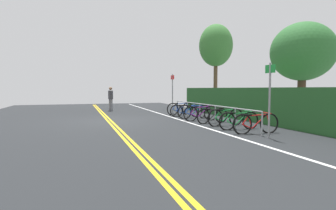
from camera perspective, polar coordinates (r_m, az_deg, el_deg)
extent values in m
cube|color=#232628|center=(12.75, -12.39, -3.37)|extent=(28.66, 13.58, 0.05)
cube|color=gold|center=(12.74, -12.75, -3.26)|extent=(25.79, 0.10, 0.00)
cube|color=gold|center=(12.76, -12.03, -3.24)|extent=(25.79, 0.10, 0.00)
cube|color=white|center=(13.47, 1.42, -2.80)|extent=(25.79, 0.12, 0.00)
cylinder|color=#9EA0A5|center=(15.58, 2.01, -0.54)|extent=(0.05, 0.05, 0.76)
cylinder|color=#9EA0A5|center=(14.17, 4.15, -0.95)|extent=(0.05, 0.05, 0.76)
cylinder|color=#9EA0A5|center=(12.79, 6.77, -1.46)|extent=(0.05, 0.05, 0.76)
cylinder|color=#9EA0A5|center=(11.44, 10.01, -2.07)|extent=(0.05, 0.05, 0.76)
cylinder|color=#9EA0A5|center=(10.14, 14.10, -2.84)|extent=(0.05, 0.05, 0.76)
cylinder|color=#9EA0A5|center=(8.91, 19.37, -3.80)|extent=(0.05, 0.05, 0.76)
cylinder|color=#9EA0A5|center=(12.08, 8.31, 0.06)|extent=(7.59, 0.04, 0.04)
torus|color=black|center=(15.44, 4.21, -0.77)|extent=(0.16, 0.72, 0.72)
torus|color=black|center=(14.97, 1.00, -0.90)|extent=(0.16, 0.72, 0.72)
cylinder|color=#1947B7|center=(15.25, 3.03, -0.51)|extent=(0.12, 0.56, 0.49)
cylinder|color=#1947B7|center=(15.21, 2.82, 0.29)|extent=(0.13, 0.66, 0.07)
cylinder|color=#1947B7|center=(15.09, 1.93, -0.61)|extent=(0.06, 0.17, 0.44)
cylinder|color=#1947B7|center=(15.05, 1.57, -1.16)|extent=(0.09, 0.36, 0.18)
cylinder|color=#1947B7|center=(15.01, 1.36, -0.35)|extent=(0.07, 0.25, 0.30)
cylinder|color=#1947B7|center=(15.41, 4.06, -0.20)|extent=(0.05, 0.14, 0.33)
cube|color=black|center=(15.05, 1.72, 0.31)|extent=(0.11, 0.21, 0.05)
cylinder|color=#1947B7|center=(15.37, 3.90, 0.57)|extent=(0.46, 0.09, 0.03)
torus|color=black|center=(14.23, 6.00, -1.25)|extent=(0.24, 0.66, 0.67)
torus|color=black|center=(14.11, 1.79, -1.27)|extent=(0.24, 0.66, 0.67)
cylinder|color=#1947B7|center=(14.17, 4.43, -0.95)|extent=(0.20, 0.58, 0.46)
cylinder|color=#1947B7|center=(14.14, 4.16, -0.14)|extent=(0.23, 0.70, 0.07)
cylinder|color=#1947B7|center=(14.13, 3.00, -1.01)|extent=(0.08, 0.17, 0.41)
cylinder|color=#1947B7|center=(14.13, 2.53, -1.55)|extent=(0.14, 0.37, 0.17)
cylinder|color=#1947B7|center=(14.11, 2.26, -0.74)|extent=(0.10, 0.26, 0.29)
cylinder|color=#1947B7|center=(14.21, 5.80, -0.66)|extent=(0.07, 0.14, 0.31)
cube|color=black|center=(14.11, 2.73, -0.08)|extent=(0.13, 0.21, 0.05)
cylinder|color=#1947B7|center=(14.19, 5.59, 0.13)|extent=(0.45, 0.15, 0.03)
torus|color=black|center=(13.55, 7.75, -1.41)|extent=(0.12, 0.72, 0.72)
torus|color=black|center=(13.22, 3.54, -1.50)|extent=(0.12, 0.72, 0.72)
cylinder|color=#1947B7|center=(13.41, 6.19, -1.09)|extent=(0.09, 0.59, 0.49)
cylinder|color=#1947B7|center=(13.37, 5.93, -0.18)|extent=(0.10, 0.71, 0.07)
cylinder|color=#1947B7|center=(13.30, 4.76, -1.19)|extent=(0.05, 0.17, 0.44)
cylinder|color=#1947B7|center=(13.28, 4.29, -1.81)|extent=(0.07, 0.38, 0.18)
cylinder|color=#1947B7|center=(13.24, 4.01, -0.89)|extent=(0.06, 0.26, 0.30)
cylinder|color=#1947B7|center=(13.52, 7.55, -0.75)|extent=(0.05, 0.14, 0.32)
cube|color=black|center=(13.26, 4.49, -0.15)|extent=(0.10, 0.21, 0.05)
cylinder|color=#1947B7|center=(13.48, 7.35, 0.12)|extent=(0.46, 0.07, 0.03)
torus|color=black|center=(12.73, 9.10, -1.73)|extent=(0.06, 0.72, 0.72)
torus|color=black|center=(12.28, 4.82, -1.89)|extent=(0.06, 0.72, 0.72)
cylinder|color=purple|center=(12.54, 7.54, -1.41)|extent=(0.04, 0.59, 0.49)
cylinder|color=purple|center=(12.50, 7.27, -0.44)|extent=(0.04, 0.71, 0.07)
cylinder|color=purple|center=(12.39, 6.07, -1.54)|extent=(0.04, 0.17, 0.44)
cylinder|color=purple|center=(12.36, 5.59, -2.20)|extent=(0.04, 0.38, 0.18)
cylinder|color=purple|center=(12.31, 5.31, -1.22)|extent=(0.04, 0.26, 0.30)
cylinder|color=purple|center=(12.69, 8.90, -1.03)|extent=(0.04, 0.14, 0.33)
cube|color=black|center=(12.35, 5.80, -0.41)|extent=(0.08, 0.20, 0.05)
cylinder|color=purple|center=(12.65, 8.70, -0.10)|extent=(0.46, 0.03, 0.03)
torus|color=black|center=(12.01, 11.25, -2.18)|extent=(0.17, 0.67, 0.67)
torus|color=black|center=(11.42, 7.53, -2.43)|extent=(0.17, 0.67, 0.67)
cylinder|color=black|center=(11.77, 9.90, -1.90)|extent=(0.13, 0.55, 0.46)
cylinder|color=black|center=(11.72, 9.68, -0.94)|extent=(0.15, 0.65, 0.07)
cylinder|color=black|center=(11.58, 8.63, -2.05)|extent=(0.06, 0.16, 0.41)
cylinder|color=black|center=(11.53, 8.21, -2.73)|extent=(0.09, 0.35, 0.17)
cylinder|color=black|center=(11.47, 7.96, -1.75)|extent=(0.08, 0.24, 0.28)
cylinder|color=black|center=(11.96, 11.08, -1.49)|extent=(0.06, 0.13, 0.30)
cube|color=black|center=(11.52, 8.39, -0.93)|extent=(0.11, 0.21, 0.05)
cylinder|color=black|center=(11.92, 10.92, -0.56)|extent=(0.46, 0.11, 0.03)
torus|color=black|center=(11.31, 14.26, -2.47)|extent=(0.14, 0.71, 0.71)
torus|color=black|center=(10.68, 10.00, -2.76)|extent=(0.14, 0.71, 0.71)
cylinder|color=#198C38|center=(11.06, 12.73, -2.16)|extent=(0.11, 0.59, 0.49)
cylinder|color=#198C38|center=(11.00, 12.47, -1.07)|extent=(0.12, 0.70, 0.07)
cylinder|color=#198C38|center=(10.85, 11.27, -2.33)|extent=(0.06, 0.17, 0.44)
cylinder|color=#198C38|center=(10.80, 10.77, -3.10)|extent=(0.08, 0.38, 0.18)
cylinder|color=#198C38|center=(10.73, 10.50, -1.99)|extent=(0.07, 0.26, 0.30)
cylinder|color=#198C38|center=(11.26, 14.07, -1.70)|extent=(0.05, 0.14, 0.32)
cube|color=black|center=(10.79, 11.00, -1.07)|extent=(0.10, 0.21, 0.05)
cylinder|color=#198C38|center=(11.21, 13.89, -0.66)|extent=(0.46, 0.08, 0.03)
torus|color=black|center=(10.36, 17.11, -3.15)|extent=(0.06, 0.68, 0.68)
torus|color=black|center=(9.83, 12.48, -3.43)|extent=(0.06, 0.68, 0.68)
cylinder|color=#198C38|center=(10.14, 15.44, -2.81)|extent=(0.04, 0.56, 0.46)
cylinder|color=#198C38|center=(10.09, 15.16, -1.69)|extent=(0.04, 0.66, 0.07)
cylinder|color=#198C38|center=(9.96, 13.85, -2.99)|extent=(0.04, 0.16, 0.42)
cylinder|color=#198C38|center=(9.92, 13.32, -3.78)|extent=(0.04, 0.35, 0.17)
cylinder|color=#198C38|center=(9.87, 13.02, -2.63)|extent=(0.04, 0.24, 0.29)
cylinder|color=#198C38|center=(10.31, 16.90, -2.34)|extent=(0.04, 0.13, 0.31)
cube|color=black|center=(9.91, 13.56, -1.67)|extent=(0.08, 0.20, 0.05)
cylinder|color=#198C38|center=(10.27, 16.70, -1.25)|extent=(0.46, 0.03, 0.03)
torus|color=black|center=(9.59, 20.73, -3.68)|extent=(0.11, 0.70, 0.70)
torus|color=black|center=(9.06, 15.53, -4.00)|extent=(0.11, 0.70, 0.70)
cylinder|color=red|center=(9.37, 18.86, -3.31)|extent=(0.08, 0.57, 0.48)
cylinder|color=red|center=(9.32, 18.55, -2.05)|extent=(0.08, 0.68, 0.07)
cylinder|color=red|center=(9.19, 17.08, -3.51)|extent=(0.05, 0.17, 0.43)
cylinder|color=red|center=(9.15, 16.48, -4.39)|extent=(0.06, 0.37, 0.18)
cylinder|color=red|center=(9.10, 16.15, -3.10)|extent=(0.05, 0.25, 0.30)
cylinder|color=red|center=(9.55, 20.51, -2.78)|extent=(0.05, 0.14, 0.32)
cube|color=black|center=(9.13, 16.76, -2.03)|extent=(0.09, 0.21, 0.05)
cylinder|color=red|center=(9.50, 20.29, -1.58)|extent=(0.46, 0.06, 0.03)
cylinder|color=slate|center=(18.34, -12.25, 0.03)|extent=(0.14, 0.14, 0.79)
cylinder|color=slate|center=(18.10, -11.92, -0.01)|extent=(0.14, 0.14, 0.79)
cylinder|color=#3F3F47|center=(18.19, -12.11, 2.14)|extent=(0.32, 0.32, 0.56)
sphere|color=#8C6647|center=(18.18, -12.13, 3.45)|extent=(0.21, 0.21, 0.21)
cylinder|color=#3F3F47|center=(18.37, -12.36, 2.03)|extent=(0.09, 0.09, 0.55)
cylinder|color=#3F3F47|center=(18.01, -11.86, 2.01)|extent=(0.09, 0.09, 0.55)
cylinder|color=gray|center=(16.12, 0.95, 2.39)|extent=(0.06, 0.06, 2.33)
cube|color=red|center=(16.13, 0.95, 5.90)|extent=(0.36, 0.09, 0.24)
cylinder|color=gray|center=(8.51, 20.78, 0.85)|extent=(0.06, 0.06, 2.25)
cube|color=#198C33|center=(8.52, 20.92, 7.20)|extent=(0.36, 0.08, 0.24)
cube|color=#235626|center=(12.06, 21.18, -0.15)|extent=(16.59, 0.86, 1.53)
cylinder|color=brown|center=(18.87, 10.05, 3.75)|extent=(0.27, 0.27, 3.15)
ellipsoid|color=#387533|center=(19.10, 10.14, 12.38)|extent=(2.29, 2.29, 2.87)
cylinder|color=#473323|center=(13.41, 26.47, 1.00)|extent=(0.35, 0.35, 1.96)
ellipsoid|color=#2D6B30|center=(13.50, 26.72, 10.11)|extent=(2.76, 2.76, 2.57)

